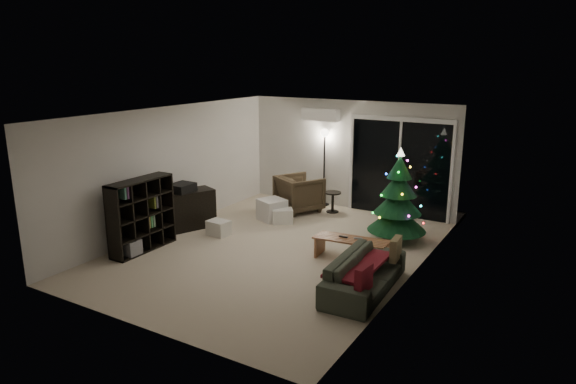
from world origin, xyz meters
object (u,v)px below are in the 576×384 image
object	(u,v)px
media_cabinet	(183,211)
christmas_tree	(398,195)
bookshelf	(135,214)
armchair	(299,193)
coffee_table	(351,250)
sofa	(364,273)

from	to	relation	value
media_cabinet	christmas_tree	distance (m)	4.31
bookshelf	armchair	world-z (taller)	bookshelf
bookshelf	armchair	distance (m)	3.88
media_cabinet	coffee_table	distance (m)	3.66
sofa	bookshelf	bearing A→B (deg)	93.58
media_cabinet	coffee_table	world-z (taller)	media_cabinet
bookshelf	armchair	xyz separation A→B (m)	(1.40, 3.61, -0.25)
sofa	christmas_tree	xyz separation A→B (m)	(-0.32, 2.38, 0.63)
bookshelf	sofa	size ratio (longest dim) A/B	0.70
armchair	coffee_table	distance (m)	3.13
coffee_table	media_cabinet	bearing A→B (deg)	177.74
sofa	armchair	bearing A→B (deg)	40.08
media_cabinet	sofa	bearing A→B (deg)	12.68
media_cabinet	coffee_table	bearing A→B (deg)	26.10
bookshelf	christmas_tree	size ratio (longest dim) A/B	0.73
armchair	coffee_table	xyz separation A→B (m)	(2.25, -2.16, -0.21)
bookshelf	armchair	bearing A→B (deg)	62.54
armchair	media_cabinet	bearing A→B (deg)	88.14
bookshelf	coffee_table	bearing A→B (deg)	15.40
media_cabinet	christmas_tree	xyz separation A→B (m)	(3.98, 1.58, 0.51)
bookshelf	media_cabinet	world-z (taller)	bookshelf
christmas_tree	armchair	bearing A→B (deg)	163.46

